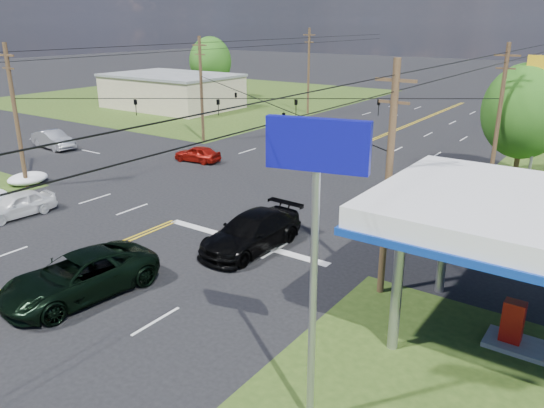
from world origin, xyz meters
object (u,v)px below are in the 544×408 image
Objects in this scene: pole_nw at (201,88)px; suv_black at (251,232)px; pole_ne at (499,115)px; pickup_white at (18,204)px; pole_sw at (16,115)px; polesign_se at (316,190)px; pickup_dkgreen at (79,276)px; pole_se at (388,179)px; sedan_silver at (53,140)px; tree_far_l at (210,61)px; pole_left_far at (309,70)px; retail_nw at (172,92)px; tree_right_a at (525,111)px.

pole_nw is 26.06m from suv_black.
pickup_white is at bearing -134.31° from pole_ne.
polesign_se is at bearing -16.60° from pole_sw.
pole_sw is at bearing 162.23° from pickup_dkgreen.
pole_sw reaches higher than suv_black.
pole_se reaches higher than suv_black.
pole_sw reaches higher than sedan_silver.
pickup_dkgreen is 11.67m from pickup_white.
pole_left_far is at bearing -11.89° from tree_far_l.
pickup_white is (21.99, -34.52, -1.28)m from retail_nw.
tree_far_l is (-2.00, 10.00, 3.19)m from retail_nw.
pole_nw is at bearing 90.00° from pole_sw.
pole_nw reaches higher than polesign_se.
pole_left_far is at bearing 102.14° from pickup_white.
pole_sw is 28.75m from polesign_se.
pole_se is at bearing 14.65° from pickup_white.
polesign_se reaches higher than pickup_white.
tree_right_a is 0.94× the size of tree_far_l.
pickup_white is at bearing -76.96° from pole_nw.
pole_sw is 7.41m from pickup_white.
tree_far_l is at bearing 152.93° from pole_ne.
pole_sw is 2.25× the size of pickup_white.
tree_right_a is 1.94× the size of pickup_white.
pole_ne is 1.48× the size of pickup_dkgreen.
pole_nw is 1.09× the size of tree_far_l.
pickup_dkgreen is at bearing -111.51° from pole_ne.
pole_se is 0.95× the size of pole_left_far.
polesign_se is (44.49, -39.20, 4.88)m from retail_nw.
pickup_white is (-11.01, 3.84, -0.17)m from pickup_dkgreen.
tree_far_l is at bearing 101.31° from retail_nw.
pole_ne is 1.16× the size of tree_right_a.
sedan_silver is at bearing 155.93° from polesign_se.
pole_left_far is at bearing 90.00° from pole_nw.
pole_left_far reaches higher than tree_right_a.
pickup_white is at bearing -170.48° from pole_se.
tree_far_l is at bearing 156.50° from tree_right_a.
retail_nw is at bearing -160.56° from pole_left_far.
tree_right_a is 22.40m from suv_black.
sedan_silver is at bearing 145.19° from pickup_white.
retail_nw is 1.60× the size of pole_left_far.
pole_sw is at bearing 180.00° from pole_se.
tree_far_l is 34.83m from sedan_silver.
pole_se is at bearing 100.29° from polesign_se.
pole_sw is 12.57m from sedan_silver.
pole_ne reaches higher than tree_right_a.
pickup_white is (-13.90, -4.02, -0.17)m from suv_black.
tree_right_a is 33.21m from pickup_white.
pole_ne is 30.37m from pickup_white.
tree_right_a is (1.00, 3.00, -0.05)m from pole_ne.
tree_far_l is at bearing 114.86° from pole_sw.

